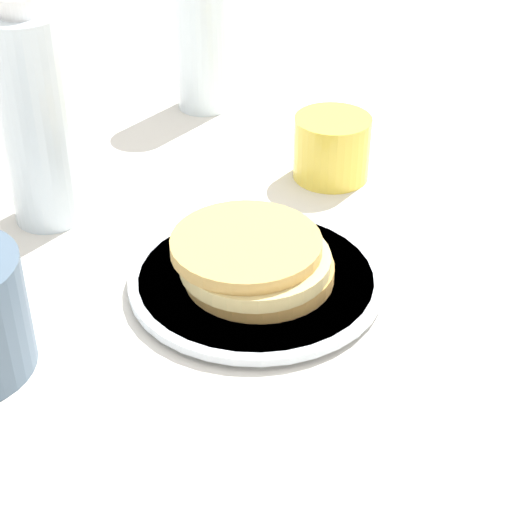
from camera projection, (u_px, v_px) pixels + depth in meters
name	position (u px, v px, depth m)	size (l,w,h in m)	color
ground_plane	(251.00, 303.00, 0.74)	(4.00, 4.00, 0.00)	silver
plate	(256.00, 280.00, 0.76)	(0.23, 0.23, 0.01)	silver
pancake_stack	(254.00, 260.00, 0.74)	(0.14, 0.14, 0.04)	tan
juice_glass	(332.00, 148.00, 0.91)	(0.08, 0.08, 0.07)	yellow
water_bottle_near	(202.00, 38.00, 1.03)	(0.07, 0.07, 0.19)	silver
water_bottle_mid	(36.00, 121.00, 0.80)	(0.07, 0.07, 0.22)	silver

